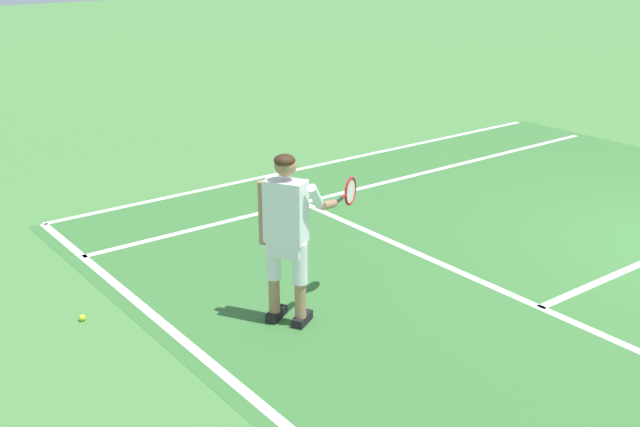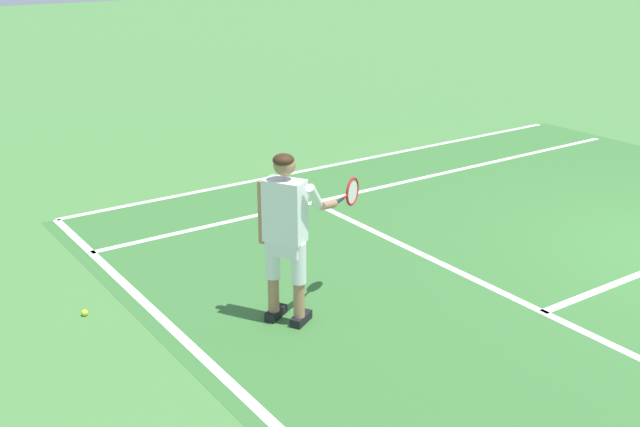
# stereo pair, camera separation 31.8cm
# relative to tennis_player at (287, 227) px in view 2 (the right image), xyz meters

# --- Properties ---
(court_inner_surface) EXTENTS (10.98, 10.02, 0.00)m
(court_inner_surface) POSITION_rel_tennis_player_xyz_m (1.31, 3.79, -0.99)
(court_inner_surface) COLOR #387033
(court_inner_surface) RESTS_ON ground
(line_baseline) EXTENTS (10.98, 0.10, 0.01)m
(line_baseline) POSITION_rel_tennis_player_xyz_m (1.31, -1.02, -0.99)
(line_baseline) COLOR white
(line_baseline) RESTS_ON ground
(line_service) EXTENTS (8.23, 0.10, 0.01)m
(line_service) POSITION_rel_tennis_player_xyz_m (1.31, 2.20, -0.99)
(line_service) COLOR white
(line_service) RESTS_ON ground
(line_singles_left) EXTENTS (0.10, 9.62, 0.01)m
(line_singles_left) POSITION_rel_tennis_player_xyz_m (-2.80, 3.79, -0.99)
(line_singles_left) COLOR white
(line_singles_left) RESTS_ON ground
(line_doubles_left) EXTENTS (0.10, 9.62, 0.01)m
(line_doubles_left) POSITION_rel_tennis_player_xyz_m (-4.18, 3.79, -0.99)
(line_doubles_left) COLOR white
(line_doubles_left) RESTS_ON ground
(tennis_player) EXTENTS (0.55, 1.23, 1.71)m
(tennis_player) POSITION_rel_tennis_player_xyz_m (0.00, 0.00, 0.00)
(tennis_player) COLOR black
(tennis_player) RESTS_ON ground
(tennis_ball_near_feet) EXTENTS (0.07, 0.07, 0.07)m
(tennis_ball_near_feet) POSITION_rel_tennis_player_xyz_m (-1.25, -1.62, -0.96)
(tennis_ball_near_feet) COLOR #CCE02D
(tennis_ball_near_feet) RESTS_ON ground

